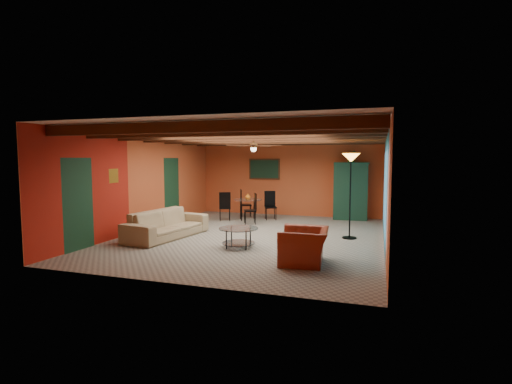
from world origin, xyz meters
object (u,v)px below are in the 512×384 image
(coffee_table, at_px, (239,237))
(vase, at_px, (248,188))
(floor_lamp, at_px, (350,196))
(potted_plant, at_px, (352,157))
(armoire, at_px, (351,192))
(sofa, at_px, (167,224))
(armchair, at_px, (304,246))
(dining_table, at_px, (248,206))

(coffee_table, relative_size, vase, 4.64)
(floor_lamp, bearing_deg, potted_plant, 93.62)
(coffee_table, distance_m, armoire, 5.46)
(sofa, bearing_deg, floor_lamp, -64.90)
(armchair, xyz_separation_m, coffee_table, (-1.68, 0.84, -0.11))
(armchair, bearing_deg, vase, -154.55)
(armchair, bearing_deg, armoire, 169.98)
(dining_table, relative_size, floor_lamp, 0.85)
(armoire, bearing_deg, sofa, -136.98)
(armoire, bearing_deg, floor_lamp, -89.88)
(armoire, relative_size, potted_plant, 4.12)
(vase, bearing_deg, dining_table, 180.00)
(floor_lamp, bearing_deg, armchair, -104.07)
(dining_table, distance_m, armoire, 3.47)
(armchair, bearing_deg, potted_plant, 169.98)
(coffee_table, distance_m, floor_lamp, 3.08)
(coffee_table, bearing_deg, potted_plant, 66.74)
(armoire, relative_size, vase, 9.50)
(armchair, relative_size, coffee_table, 1.16)
(dining_table, distance_m, vase, 0.58)
(armchair, height_order, potted_plant, potted_plant)
(coffee_table, distance_m, vase, 4.01)
(armchair, relative_size, potted_plant, 2.33)
(coffee_table, xyz_separation_m, floor_lamp, (2.34, 1.80, 0.86))
(dining_table, relative_size, vase, 9.47)
(vase, bearing_deg, floor_lamp, -29.89)
(armchair, relative_size, vase, 5.37)
(sofa, xyz_separation_m, armoire, (4.28, 4.51, 0.57))
(sofa, distance_m, coffee_table, 2.19)
(floor_lamp, xyz_separation_m, vase, (-3.43, 1.97, -0.03))
(dining_table, height_order, vase, vase)
(coffee_table, bearing_deg, armoire, 66.74)
(armchair, distance_m, armoire, 5.87)
(floor_lamp, height_order, vase, floor_lamp)
(vase, bearing_deg, potted_plant, 20.55)
(vase, bearing_deg, armoire, 20.55)
(coffee_table, relative_size, dining_table, 0.49)
(floor_lamp, bearing_deg, armoire, 93.62)
(dining_table, height_order, floor_lamp, floor_lamp)
(dining_table, relative_size, armoire, 1.00)
(sofa, xyz_separation_m, potted_plant, (4.28, 4.51, 1.72))
(armoire, height_order, potted_plant, potted_plant)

